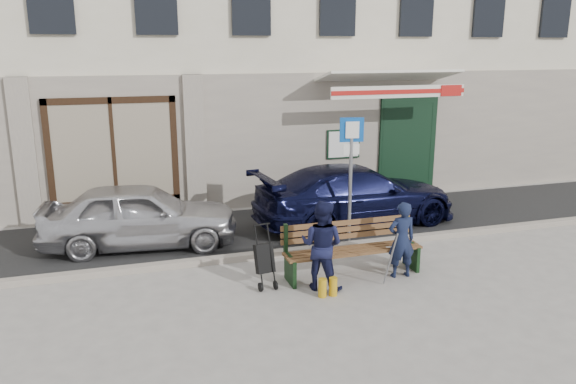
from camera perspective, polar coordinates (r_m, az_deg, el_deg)
name	(u,v)px	position (r m, az deg, el deg)	size (l,w,h in m)	color
ground	(327,285)	(9.36, 3.98, -9.40)	(80.00, 80.00, 0.00)	#9E9991
asphalt_lane	(275,229)	(12.11, -1.34, -3.73)	(60.00, 3.20, 0.01)	#282828
curb	(298,251)	(10.65, 1.05, -6.01)	(60.00, 0.18, 0.12)	#9E9384
building	(222,4)	(16.76, -6.76, 18.42)	(20.00, 8.27, 10.00)	beige
car_silver	(140,215)	(11.25, -14.82, -2.29)	(1.50, 3.73, 1.27)	silver
car_navy	(356,195)	(12.34, 6.90, -0.32)	(1.85, 4.54, 1.32)	black
parking_sign	(351,161)	(10.86, 6.41, 3.11)	(0.46, 0.11, 2.51)	gray
bench	(350,250)	(9.61, 6.35, -5.87)	(2.40, 1.17, 0.98)	brown
man	(401,240)	(9.63, 11.46, -4.78)	(0.48, 0.31, 1.31)	#131B36
woman	(322,245)	(8.97, 3.45, -5.41)	(0.71, 0.56, 1.47)	#131636
stroller	(265,260)	(9.15, -2.40, -6.88)	(0.33, 0.44, 1.02)	black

